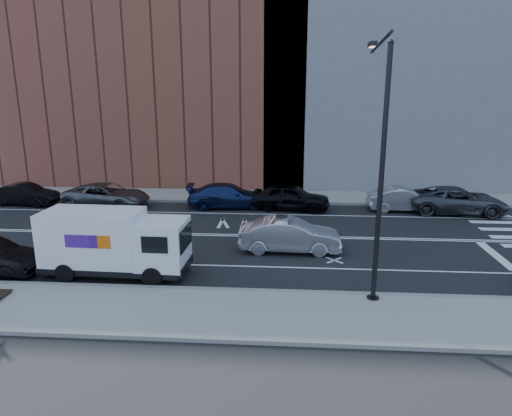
# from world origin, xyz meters

# --- Properties ---
(ground) EXTENTS (120.00, 120.00, 0.00)m
(ground) POSITION_xyz_m (0.00, 0.00, 0.00)
(ground) COLOR black
(ground) RESTS_ON ground
(sidewalk_near) EXTENTS (44.00, 3.60, 0.15)m
(sidewalk_near) POSITION_xyz_m (0.00, -8.80, 0.07)
(sidewalk_near) COLOR gray
(sidewalk_near) RESTS_ON ground
(sidewalk_far) EXTENTS (44.00, 3.60, 0.15)m
(sidewalk_far) POSITION_xyz_m (0.00, 8.80, 0.07)
(sidewalk_far) COLOR gray
(sidewalk_far) RESTS_ON ground
(curb_near) EXTENTS (44.00, 0.25, 0.17)m
(curb_near) POSITION_xyz_m (0.00, -7.00, 0.08)
(curb_near) COLOR gray
(curb_near) RESTS_ON ground
(curb_far) EXTENTS (44.00, 0.25, 0.17)m
(curb_far) POSITION_xyz_m (0.00, 7.00, 0.08)
(curb_far) COLOR gray
(curb_far) RESTS_ON ground
(road_markings) EXTENTS (40.00, 8.60, 0.01)m
(road_markings) POSITION_xyz_m (0.00, 0.00, 0.00)
(road_markings) COLOR white
(road_markings) RESTS_ON ground
(bldg_brick) EXTENTS (26.00, 10.00, 22.00)m
(bldg_brick) POSITION_xyz_m (-8.00, 15.60, 11.00)
(bldg_brick) COLOR brown
(bldg_brick) RESTS_ON ground
(bldg_concrete) EXTENTS (20.00, 10.00, 26.00)m
(bldg_concrete) POSITION_xyz_m (12.00, 15.60, 13.00)
(bldg_concrete) COLOR slate
(bldg_concrete) RESTS_ON ground
(streetlight) EXTENTS (0.44, 4.02, 9.34)m
(streetlight) POSITION_xyz_m (7.00, -6.91, 5.08)
(streetlight) COLOR black
(streetlight) RESTS_ON ground
(fedex_van) EXTENTS (6.05, 2.29, 2.74)m
(fedex_van) POSITION_xyz_m (-3.24, -5.60, 1.44)
(fedex_van) COLOR black
(fedex_van) RESTS_ON ground
(far_parked_b) EXTENTS (4.46, 1.97, 1.42)m
(far_parked_b) POSITION_xyz_m (-13.60, 5.59, 0.71)
(far_parked_b) COLOR black
(far_parked_b) RESTS_ON ground
(far_parked_c) EXTENTS (5.88, 3.26, 1.56)m
(far_parked_c) POSITION_xyz_m (-7.98, 5.37, 0.78)
(far_parked_c) COLOR #575A60
(far_parked_c) RESTS_ON ground
(far_parked_d) EXTENTS (5.53, 2.67, 1.55)m
(far_parked_d) POSITION_xyz_m (-0.00, 5.88, 0.78)
(far_parked_d) COLOR #16214E
(far_parked_d) RESTS_ON ground
(far_parked_e) EXTENTS (5.12, 2.60, 1.67)m
(far_parked_e) POSITION_xyz_m (4.06, 5.56, 0.84)
(far_parked_e) COLOR black
(far_parked_e) RESTS_ON ground
(far_parked_f) EXTENTS (4.58, 1.71, 1.50)m
(far_parked_f) POSITION_xyz_m (11.20, 5.76, 0.75)
(far_parked_f) COLOR #A8A9AD
(far_parked_f) RESTS_ON ground
(far_parked_g) EXTENTS (6.07, 3.19, 1.63)m
(far_parked_g) POSITION_xyz_m (14.40, 5.48, 0.82)
(far_parked_g) COLOR #43454A
(far_parked_g) RESTS_ON ground
(driving_sedan) EXTENTS (4.82, 1.73, 1.58)m
(driving_sedan) POSITION_xyz_m (3.98, -2.20, 0.79)
(driving_sedan) COLOR #BBBBC0
(driving_sedan) RESTS_ON ground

